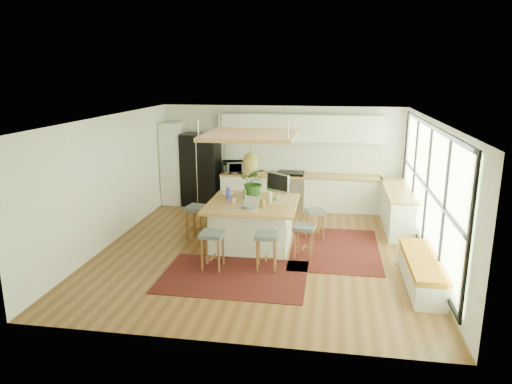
% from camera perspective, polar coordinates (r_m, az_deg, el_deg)
% --- Properties ---
extents(floor, '(7.00, 7.00, 0.00)m').
position_cam_1_polar(floor, '(9.84, 0.69, -6.98)').
color(floor, brown).
rests_on(floor, ground).
extents(ceiling, '(7.00, 7.00, 0.00)m').
position_cam_1_polar(ceiling, '(9.21, 0.74, 8.87)').
color(ceiling, white).
rests_on(ceiling, ground).
extents(wall_back, '(6.50, 0.00, 6.50)m').
position_cam_1_polar(wall_back, '(12.83, 3.03, 4.32)').
color(wall_back, white).
rests_on(wall_back, ground).
extents(wall_front, '(6.50, 0.00, 6.50)m').
position_cam_1_polar(wall_front, '(6.14, -4.14, -6.93)').
color(wall_front, white).
rests_on(wall_front, ground).
extents(wall_left, '(0.00, 7.00, 7.00)m').
position_cam_1_polar(wall_left, '(10.41, -17.28, 1.32)').
color(wall_left, white).
rests_on(wall_left, ground).
extents(wall_right, '(0.00, 7.00, 7.00)m').
position_cam_1_polar(wall_right, '(9.53, 20.43, -0.09)').
color(wall_right, white).
rests_on(wall_right, ground).
extents(window_wall, '(0.10, 6.20, 2.60)m').
position_cam_1_polar(window_wall, '(9.51, 20.28, 0.21)').
color(window_wall, black).
rests_on(window_wall, wall_right).
extents(pantry, '(0.55, 0.60, 2.25)m').
position_cam_1_polar(pantry, '(13.21, -9.99, 3.41)').
color(pantry, white).
rests_on(pantry, floor).
extents(back_counter_base, '(4.20, 0.60, 0.88)m').
position_cam_1_polar(back_counter_base, '(12.67, 5.29, -0.07)').
color(back_counter_base, white).
rests_on(back_counter_base, floor).
extents(back_counter_top, '(4.24, 0.64, 0.05)m').
position_cam_1_polar(back_counter_top, '(12.56, 5.34, 1.96)').
color(back_counter_top, '#AA783C').
rests_on(back_counter_top, back_counter_base).
extents(backsplash, '(4.20, 0.02, 0.80)m').
position_cam_1_polar(backsplash, '(12.77, 5.48, 4.22)').
color(backsplash, white).
rests_on(backsplash, wall_back).
extents(upper_cabinets, '(4.20, 0.34, 0.70)m').
position_cam_1_polar(upper_cabinets, '(12.50, 5.52, 7.71)').
color(upper_cabinets, white).
rests_on(upper_cabinets, wall_back).
extents(range, '(0.76, 0.62, 1.00)m').
position_cam_1_polar(range, '(12.67, 4.17, 0.24)').
color(range, '#A5A5AA').
rests_on(range, floor).
extents(right_counter_base, '(0.60, 2.50, 0.88)m').
position_cam_1_polar(right_counter_base, '(11.61, 16.67, -1.96)').
color(right_counter_base, white).
rests_on(right_counter_base, floor).
extents(right_counter_top, '(0.64, 2.54, 0.05)m').
position_cam_1_polar(right_counter_top, '(11.50, 16.83, 0.24)').
color(right_counter_top, '#AA783C').
rests_on(right_counter_top, right_counter_base).
extents(window_bench, '(0.52, 2.00, 0.50)m').
position_cam_1_polar(window_bench, '(8.69, 19.31, -9.02)').
color(window_bench, white).
rests_on(window_bench, floor).
extents(ceiling_panel, '(1.86, 1.86, 0.80)m').
position_cam_1_polar(ceiling_panel, '(9.73, -0.68, 5.31)').
color(ceiling_panel, '#AA783C').
rests_on(ceiling_panel, ceiling).
extents(rug_near, '(2.60, 1.80, 0.01)m').
position_cam_1_polar(rug_near, '(8.62, -2.71, -10.14)').
color(rug_near, black).
rests_on(rug_near, floor).
extents(rug_right, '(1.80, 2.60, 0.01)m').
position_cam_1_polar(rug_right, '(10.01, 9.50, -6.77)').
color(rug_right, black).
rests_on(rug_right, floor).
extents(fridge, '(1.01, 0.81, 1.96)m').
position_cam_1_polar(fridge, '(13.02, -6.58, 2.48)').
color(fridge, black).
rests_on(fridge, floor).
extents(island, '(1.85, 1.85, 0.93)m').
position_cam_1_polar(island, '(9.98, -0.39, -3.82)').
color(island, '#AA783C').
rests_on(island, floor).
extents(stool_near_left, '(0.44, 0.44, 0.71)m').
position_cam_1_polar(stool_near_left, '(8.86, -5.26, -7.05)').
color(stool_near_left, '#484E50').
rests_on(stool_near_left, floor).
extents(stool_near_right, '(0.44, 0.44, 0.71)m').
position_cam_1_polar(stool_near_right, '(8.78, 1.27, -7.18)').
color(stool_near_right, '#484E50').
rests_on(stool_near_right, floor).
extents(stool_right_front, '(0.44, 0.44, 0.67)m').
position_cam_1_polar(stool_right_front, '(9.36, 5.82, -5.87)').
color(stool_right_front, '#484E50').
rests_on(stool_right_front, floor).
extents(stool_right_back, '(0.50, 0.50, 0.65)m').
position_cam_1_polar(stool_right_back, '(10.46, 7.10, -3.72)').
color(stool_right_back, '#484E50').
rests_on(stool_right_back, floor).
extents(stool_left_side, '(0.52, 0.52, 0.75)m').
position_cam_1_polar(stool_left_side, '(10.41, -7.07, -3.80)').
color(stool_left_side, '#484E50').
rests_on(stool_left_side, floor).
extents(laptop, '(0.44, 0.46, 0.25)m').
position_cam_1_polar(laptop, '(9.36, -0.93, -1.32)').
color(laptop, '#A5A5AA').
rests_on(laptop, island).
extents(monitor, '(0.63, 0.54, 0.58)m').
position_cam_1_polar(monitor, '(10.03, 2.63, 0.55)').
color(monitor, '#A5A5AA').
rests_on(monitor, island).
extents(microwave, '(0.63, 0.42, 0.39)m').
position_cam_1_polar(microwave, '(12.74, -2.75, 3.20)').
color(microwave, '#A5A5AA').
rests_on(microwave, back_counter_top).
extents(island_plant, '(0.61, 0.68, 0.52)m').
position_cam_1_polar(island_plant, '(10.21, -0.22, 0.82)').
color(island_plant, '#1E4C19').
rests_on(island_plant, island).
extents(island_bowl, '(0.29, 0.29, 0.06)m').
position_cam_1_polar(island_bowl, '(10.40, -3.41, -0.27)').
color(island_bowl, white).
rests_on(island_bowl, island).
extents(island_bottle_0, '(0.07, 0.07, 0.19)m').
position_cam_1_polar(island_bottle_0, '(10.02, -3.40, -0.44)').
color(island_bottle_0, '#3138C5').
rests_on(island_bottle_0, island).
extents(island_bottle_1, '(0.07, 0.07, 0.19)m').
position_cam_1_polar(island_bottle_1, '(9.76, -2.86, -0.84)').
color(island_bottle_1, silver).
rests_on(island_bottle_1, island).
extents(island_bottle_2, '(0.07, 0.07, 0.19)m').
position_cam_1_polar(island_bottle_2, '(9.50, 0.79, -1.24)').
color(island_bottle_2, olive).
rests_on(island_bottle_2, island).
extents(island_bottle_3, '(0.07, 0.07, 0.19)m').
position_cam_1_polar(island_bottle_3, '(9.82, 1.67, -0.73)').
color(island_bottle_3, white).
rests_on(island_bottle_3, island).
extents(island_bottle_4, '(0.07, 0.07, 0.19)m').
position_cam_1_polar(island_bottle_4, '(10.10, -1.28, -0.31)').
color(island_bottle_4, '#597546').
rests_on(island_bottle_4, island).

